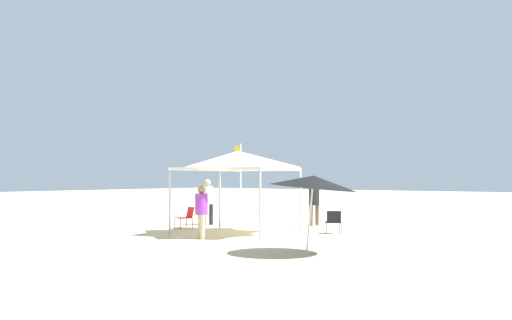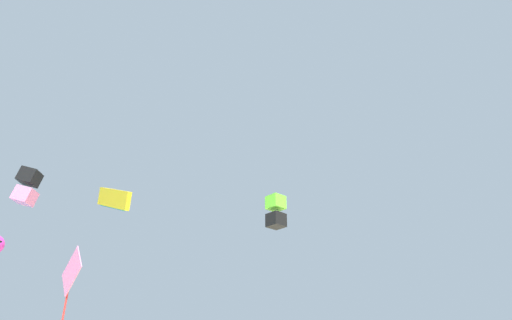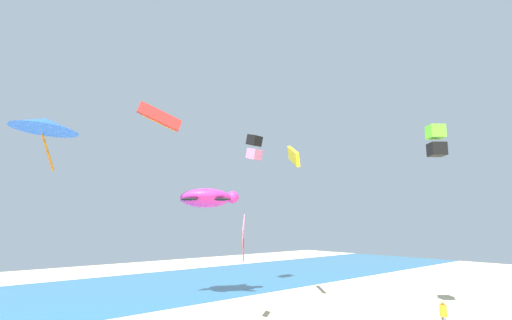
{
  "view_description": "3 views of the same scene",
  "coord_description": "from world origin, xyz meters",
  "px_view_note": "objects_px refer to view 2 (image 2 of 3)",
  "views": [
    {
      "loc": [
        -12.1,
        18.63,
        1.99
      ],
      "look_at": [
        -0.15,
        2.72,
        2.58
      ],
      "focal_mm": 40.21,
      "sensor_mm": 36.0,
      "label": 1
    },
    {
      "loc": [
        -15.76,
        5.19,
        2.31
      ],
      "look_at": [
        1.07,
        7.21,
        10.66
      ],
      "focal_mm": 30.32,
      "sensor_mm": 36.0,
      "label": 2
    },
    {
      "loc": [
        -14.57,
        -5.08,
        6.92
      ],
      "look_at": [
        1.07,
        12.72,
        10.85
      ],
      "focal_mm": 26.45,
      "sensor_mm": 36.0,
      "label": 3
    }
  ],
  "objects_px": {
    "kite_box_lime": "(276,212)",
    "kite_diamond_pink": "(71,273)",
    "kite_parafoil_yellow": "(114,199)",
    "kite_box_black": "(27,186)"
  },
  "relations": [
    {
      "from": "kite_box_lime",
      "to": "kite_parafoil_yellow",
      "type": "bearing_deg",
      "value": -112.59
    },
    {
      "from": "kite_parafoil_yellow",
      "to": "kite_box_black",
      "type": "height_order",
      "value": "kite_box_black"
    },
    {
      "from": "kite_diamond_pink",
      "to": "kite_box_black",
      "type": "distance_m",
      "value": 17.89
    },
    {
      "from": "kite_box_black",
      "to": "kite_parafoil_yellow",
      "type": "bearing_deg",
      "value": 65.25
    },
    {
      "from": "kite_box_lime",
      "to": "kite_parafoil_yellow",
      "type": "height_order",
      "value": "kite_box_lime"
    },
    {
      "from": "kite_diamond_pink",
      "to": "kite_box_black",
      "type": "relative_size",
      "value": 1.06
    },
    {
      "from": "kite_parafoil_yellow",
      "to": "kite_box_black",
      "type": "relative_size",
      "value": 1.17
    },
    {
      "from": "kite_box_lime",
      "to": "kite_diamond_pink",
      "type": "height_order",
      "value": "kite_box_lime"
    },
    {
      "from": "kite_box_lime",
      "to": "kite_diamond_pink",
      "type": "bearing_deg",
      "value": -80.85
    },
    {
      "from": "kite_box_lime",
      "to": "kite_parafoil_yellow",
      "type": "distance_m",
      "value": 11.8
    }
  ]
}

